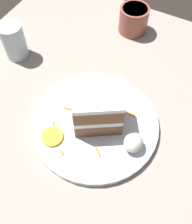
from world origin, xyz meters
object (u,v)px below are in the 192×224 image
(cake_slice, at_px, (98,111))
(orange_garnish, at_px, (52,137))
(cream_dollop, at_px, (133,142))
(coffee_mug, at_px, (134,19))
(drinking_glass, at_px, (15,43))
(plate, at_px, (96,122))

(cake_slice, xyz_separation_m, orange_garnish, (-0.08, 0.07, -0.05))
(cream_dollop, distance_m, coffee_mug, 0.41)
(orange_garnish, bearing_deg, cream_dollop, -69.06)
(cream_dollop, bearing_deg, drinking_glass, 73.79)
(cream_dollop, height_order, drinking_glass, drinking_glass)
(plate, xyz_separation_m, drinking_glass, (0.10, 0.31, 0.04))
(drinking_glass, distance_m, coffee_mug, 0.36)
(orange_garnish, bearing_deg, drinking_glass, 52.67)
(cake_slice, bearing_deg, orange_garnish, -73.53)
(plate, xyz_separation_m, cream_dollop, (-0.02, -0.10, 0.03))
(drinking_glass, bearing_deg, coffee_mug, -44.15)
(orange_garnish, relative_size, coffee_mug, 0.58)
(plate, distance_m, cake_slice, 0.06)
(drinking_glass, bearing_deg, cake_slice, -107.95)
(coffee_mug, bearing_deg, cream_dollop, -156.23)
(plate, height_order, cake_slice, cake_slice)
(cake_slice, relative_size, drinking_glass, 1.26)
(coffee_mug, bearing_deg, cake_slice, -169.23)
(cake_slice, distance_m, coffee_mug, 0.37)
(cake_slice, distance_m, orange_garnish, 0.12)
(cake_slice, height_order, drinking_glass, cake_slice)
(drinking_glass, height_order, coffee_mug, drinking_glass)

